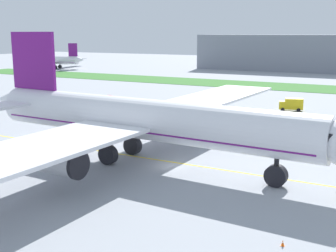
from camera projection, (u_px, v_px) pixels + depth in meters
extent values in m
plane|color=#9399A0|center=(170.00, 166.00, 62.95)|extent=(600.00, 600.00, 0.00)
cube|color=yellow|center=(176.00, 163.00, 64.48)|extent=(280.00, 0.36, 0.01)
cube|color=#38722D|center=(309.00, 88.00, 152.13)|extent=(320.00, 24.00, 0.10)
cylinder|color=white|center=(143.00, 119.00, 62.98)|extent=(52.10, 8.22, 5.87)
cube|color=#661472|center=(143.00, 126.00, 63.19)|extent=(50.00, 7.65, 0.70)
cone|color=white|center=(9.00, 101.00, 77.18)|extent=(6.68, 5.28, 4.99)
cube|color=#661472|center=(33.00, 61.00, 72.29)|extent=(9.36, 1.01, 9.39)
cube|color=white|center=(57.00, 96.00, 79.15)|extent=(6.13, 9.64, 0.41)
cube|color=white|center=(3.00, 105.00, 69.27)|extent=(6.13, 9.64, 0.41)
cube|color=white|center=(207.00, 99.00, 86.53)|extent=(13.52, 47.16, 0.47)
cylinder|color=#B7BABF|center=(188.00, 118.00, 77.29)|extent=(5.72, 3.48, 3.23)
cylinder|color=black|center=(203.00, 119.00, 75.89)|extent=(0.64, 3.41, 3.39)
cylinder|color=#B7BABF|center=(60.00, 162.00, 50.75)|extent=(5.72, 3.48, 3.23)
cylinder|color=black|center=(78.00, 165.00, 49.36)|extent=(0.64, 3.41, 3.39)
cylinder|color=black|center=(276.00, 167.00, 53.97)|extent=(0.61, 0.61, 2.27)
cylinder|color=black|center=(276.00, 176.00, 54.21)|extent=(2.84, 1.38, 2.79)
cylinder|color=black|center=(133.00, 139.00, 68.49)|extent=(0.61, 0.61, 2.27)
cylinder|color=black|center=(133.00, 146.00, 68.73)|extent=(2.84, 1.38, 2.79)
cylinder|color=black|center=(108.00, 147.00, 63.31)|extent=(0.61, 0.61, 2.27)
cylinder|color=black|center=(108.00, 155.00, 63.54)|extent=(2.84, 1.38, 2.79)
sphere|color=black|center=(57.00, 102.00, 75.14)|extent=(0.41, 0.41, 0.41)
sphere|color=black|center=(79.00, 104.00, 72.68)|extent=(0.41, 0.41, 0.41)
sphere|color=black|center=(102.00, 107.00, 70.22)|extent=(0.41, 0.41, 0.41)
sphere|color=black|center=(127.00, 109.00, 67.75)|extent=(0.41, 0.41, 0.41)
sphere|color=black|center=(154.00, 112.00, 65.29)|extent=(0.41, 0.41, 0.41)
sphere|color=black|center=(183.00, 115.00, 62.83)|extent=(0.41, 0.41, 0.41)
sphere|color=black|center=(214.00, 119.00, 60.36)|extent=(0.41, 0.41, 0.41)
sphere|color=black|center=(248.00, 122.00, 57.90)|extent=(0.41, 0.41, 0.41)
sphere|color=black|center=(285.00, 126.00, 55.44)|extent=(0.41, 0.41, 0.41)
cube|color=#F2590C|center=(283.00, 246.00, 39.23)|extent=(0.36, 0.36, 0.03)
cone|color=#F2590C|center=(283.00, 243.00, 39.17)|extent=(0.28, 0.28, 0.55)
cylinder|color=white|center=(283.00, 242.00, 39.16)|extent=(0.17, 0.17, 0.06)
cube|color=yellow|center=(294.00, 104.00, 107.05)|extent=(4.63, 3.22, 2.63)
cube|color=yellow|center=(283.00, 105.00, 107.62)|extent=(2.15, 2.37, 1.90)
cube|color=#263347|center=(279.00, 103.00, 107.68)|extent=(0.59, 1.67, 0.84)
cylinder|color=black|center=(283.00, 110.00, 106.82)|extent=(0.95, 0.55, 0.90)
cylinder|color=black|center=(282.00, 108.00, 108.80)|extent=(0.95, 0.55, 0.90)
cylinder|color=black|center=(298.00, 110.00, 106.14)|extent=(0.95, 0.55, 0.90)
cylinder|color=black|center=(298.00, 109.00, 108.11)|extent=(0.95, 0.55, 0.90)
cube|color=#B21E19|center=(111.00, 101.00, 113.28)|extent=(4.91, 3.42, 2.33)
cube|color=#B21E19|center=(104.00, 101.00, 115.23)|extent=(2.25, 2.63, 1.75)
cube|color=#263347|center=(102.00, 99.00, 115.69)|extent=(0.58, 1.94, 0.77)
cylinder|color=black|center=(100.00, 104.00, 114.56)|extent=(0.95, 0.52, 0.90)
cylinder|color=black|center=(107.00, 103.00, 116.26)|extent=(0.95, 0.52, 0.90)
cylinder|color=black|center=(110.00, 106.00, 111.93)|extent=(0.95, 0.52, 0.90)
cylinder|color=black|center=(117.00, 105.00, 113.62)|extent=(0.95, 0.52, 0.90)
cylinder|color=white|center=(54.00, 60.00, 235.05)|extent=(29.09, 8.75, 4.23)
cube|color=#661472|center=(54.00, 61.00, 235.20)|extent=(27.90, 8.23, 0.51)
sphere|color=white|center=(29.00, 59.00, 240.00)|extent=(4.02, 4.02, 4.02)
cone|color=white|center=(80.00, 60.00, 229.80)|extent=(5.16, 4.29, 3.60)
cube|color=#661472|center=(73.00, 50.00, 230.06)|extent=(5.18, 1.24, 6.77)
cube|color=white|center=(70.00, 60.00, 226.97)|extent=(4.20, 7.18, 0.30)
cube|color=white|center=(78.00, 59.00, 234.80)|extent=(4.20, 7.18, 0.30)
cube|color=white|center=(39.00, 63.00, 220.76)|extent=(10.37, 26.59, 0.34)
cube|color=white|center=(71.00, 59.00, 248.64)|extent=(10.37, 26.59, 0.34)
cylinder|color=#B7BABF|center=(45.00, 64.00, 226.69)|extent=(4.34, 2.94, 2.33)
cylinder|color=black|center=(41.00, 64.00, 227.33)|extent=(0.73, 2.47, 2.44)
cylinder|color=#B7BABF|center=(64.00, 62.00, 243.79)|extent=(4.34, 2.94, 2.33)
cylinder|color=black|center=(61.00, 62.00, 244.43)|extent=(0.73, 2.47, 2.44)
cylinder|color=black|center=(37.00, 65.00, 239.14)|extent=(0.44, 0.44, 1.64)
cylinder|color=black|center=(37.00, 66.00, 239.31)|extent=(2.13, 1.21, 2.01)
cylinder|color=black|center=(55.00, 66.00, 232.87)|extent=(0.44, 0.44, 1.64)
cylinder|color=black|center=(55.00, 67.00, 233.04)|extent=(2.13, 1.21, 2.01)
cylinder|color=black|center=(60.00, 65.00, 236.98)|extent=(0.44, 0.44, 1.64)
cylinder|color=black|center=(60.00, 67.00, 237.15)|extent=(2.13, 1.21, 2.01)
cube|color=gray|center=(310.00, 53.00, 216.64)|extent=(114.05, 20.00, 18.00)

